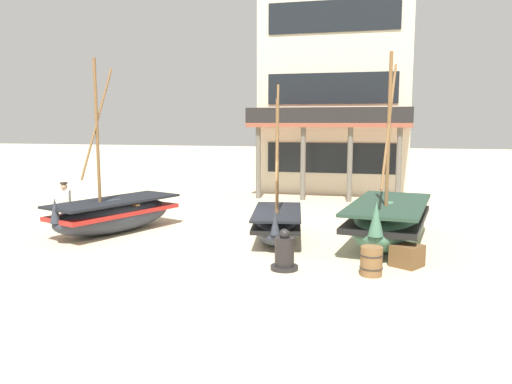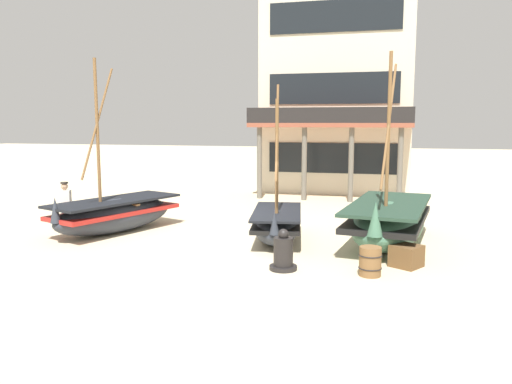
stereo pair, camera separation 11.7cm
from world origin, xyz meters
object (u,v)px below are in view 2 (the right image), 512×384
object	(u,v)px
fishing_boat_centre_large	(115,214)
harbor_building_main	(338,92)
wooden_barrel	(370,261)
cargo_crate	(406,256)
fishing_boat_near_left	(277,224)
fishing_boat_far_right	(388,222)
fisherman_by_hull	(66,208)
capstan_winch	(283,254)

from	to	relation	value
fishing_boat_centre_large	harbor_building_main	xyz separation A→B (m)	(6.03, 12.94, 4.61)
wooden_barrel	cargo_crate	size ratio (longest dim) A/B	1.05
fishing_boat_centre_large	cargo_crate	bearing A→B (deg)	-11.32
fishing_boat_near_left	cargo_crate	bearing A→B (deg)	-27.17
fishing_boat_centre_large	wooden_barrel	bearing A→B (deg)	-18.87
fishing_boat_centre_large	cargo_crate	size ratio (longest dim) A/B	8.40
fishing_boat_centre_large	fishing_boat_far_right	distance (m)	8.78
fisherman_by_hull	cargo_crate	distance (m)	10.82
fishing_boat_near_left	harbor_building_main	bearing A→B (deg)	87.59
fishing_boat_centre_large	fisherman_by_hull	world-z (taller)	fishing_boat_centre_large
fishing_boat_near_left	fisherman_by_hull	world-z (taller)	fishing_boat_near_left
fishing_boat_near_left	fishing_boat_centre_large	size ratio (longest dim) A/B	0.85
fishing_boat_far_right	wooden_barrel	bearing A→B (deg)	-97.05
capstan_winch	fishing_boat_centre_large	bearing A→B (deg)	155.38
fishing_boat_near_left	cargo_crate	size ratio (longest dim) A/B	7.10
fishing_boat_centre_large	wooden_barrel	xyz separation A→B (m)	(8.37, -2.86, -0.26)
fisherman_by_hull	capstan_winch	size ratio (longest dim) A/B	1.64
fishing_boat_near_left	harbor_building_main	size ratio (longest dim) A/B	0.45
fisherman_by_hull	fishing_boat_near_left	bearing A→B (deg)	4.78
wooden_barrel	cargo_crate	distance (m)	1.33
fishing_boat_far_right	fisherman_by_hull	bearing A→B (deg)	-174.97
harbor_building_main	wooden_barrel	bearing A→B (deg)	-81.57
capstan_winch	fishing_boat_near_left	bearing A→B (deg)	105.00
cargo_crate	fishing_boat_near_left	bearing A→B (deg)	152.83
fishing_boat_near_left	fishing_boat_far_right	bearing A→B (deg)	5.54
fishing_boat_centre_large	fishing_boat_near_left	bearing A→B (deg)	0.77
fishing_boat_centre_large	fisherman_by_hull	bearing A→B (deg)	-161.09
fishing_boat_far_right	fisherman_by_hull	world-z (taller)	fishing_boat_far_right
cargo_crate	capstan_winch	bearing A→B (deg)	-160.82
fishing_boat_far_right	capstan_winch	bearing A→B (deg)	-127.37
wooden_barrel	fishing_boat_near_left	bearing A→B (deg)	134.51
fisherman_by_hull	fishing_boat_far_right	bearing A→B (deg)	5.03
fishing_boat_near_left	wooden_barrel	world-z (taller)	fishing_boat_near_left
fishing_boat_centre_large	fishing_boat_far_right	size ratio (longest dim) A/B	1.01
wooden_barrel	harbor_building_main	xyz separation A→B (m)	(-2.34, 15.80, 4.87)
fishing_boat_centre_large	harbor_building_main	world-z (taller)	harbor_building_main
fisherman_by_hull	harbor_building_main	size ratio (longest dim) A/B	0.16
fishing_boat_far_right	harbor_building_main	bearing A→B (deg)	102.33
fishing_boat_near_left	wooden_barrel	size ratio (longest dim) A/B	6.75
fishing_boat_far_right	cargo_crate	distance (m)	2.33
cargo_crate	harbor_building_main	bearing A→B (deg)	102.21
cargo_crate	fisherman_by_hull	bearing A→B (deg)	172.89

